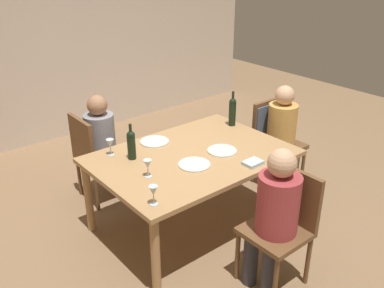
{
  "coord_description": "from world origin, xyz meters",
  "views": [
    {
      "loc": [
        -2.12,
        -2.57,
        2.38
      ],
      "look_at": [
        0.0,
        0.0,
        0.84
      ],
      "focal_mm": 39.5,
      "sensor_mm": 36.0,
      "label": 1
    }
  ],
  "objects_px": {
    "wine_bottle_tall_green": "(232,111)",
    "wine_glass_near_left": "(110,144)",
    "wine_glass_centre": "(153,191)",
    "wine_glass_near_right": "(148,165)",
    "dinner_plate_host": "(155,142)",
    "dinner_plate_guest_left": "(194,164)",
    "handbag": "(134,176)",
    "person_man_guest": "(103,139)",
    "wine_bottle_dark_red": "(131,144)",
    "chair_near": "(284,220)",
    "dining_table": "(192,162)",
    "chair_right_end": "(272,130)",
    "person_woman_host": "(275,211)",
    "dinner_plate_guest_right": "(222,151)",
    "chair_far_left": "(94,152)",
    "person_man_bearded": "(283,130)"
  },
  "relations": [
    {
      "from": "wine_glass_near_left",
      "to": "dinner_plate_host",
      "type": "bearing_deg",
      "value": -3.12
    },
    {
      "from": "dinner_plate_guest_left",
      "to": "wine_glass_near_left",
      "type": "bearing_deg",
      "value": 125.53
    },
    {
      "from": "handbag",
      "to": "wine_glass_centre",
      "type": "bearing_deg",
      "value": -115.74
    },
    {
      "from": "dining_table",
      "to": "dinner_plate_guest_right",
      "type": "xyz_separation_m",
      "value": [
        0.24,
        -0.12,
        0.08
      ]
    },
    {
      "from": "person_man_guest",
      "to": "wine_glass_near_right",
      "type": "relative_size",
      "value": 7.47
    },
    {
      "from": "wine_bottle_tall_green",
      "to": "dinner_plate_guest_left",
      "type": "distance_m",
      "value": 0.98
    },
    {
      "from": "chair_far_left",
      "to": "dinner_plate_guest_left",
      "type": "relative_size",
      "value": 3.41
    },
    {
      "from": "dining_table",
      "to": "wine_bottle_tall_green",
      "type": "xyz_separation_m",
      "value": [
        0.75,
        0.26,
        0.23
      ]
    },
    {
      "from": "chair_right_end",
      "to": "person_woman_host",
      "type": "relative_size",
      "value": 0.8
    },
    {
      "from": "chair_near",
      "to": "wine_bottle_dark_red",
      "type": "xyz_separation_m",
      "value": [
        -0.54,
        1.24,
        0.34
      ]
    },
    {
      "from": "person_man_bearded",
      "to": "wine_bottle_dark_red",
      "type": "distance_m",
      "value": 1.72
    },
    {
      "from": "wine_glass_centre",
      "to": "dinner_plate_guest_right",
      "type": "relative_size",
      "value": 0.57
    },
    {
      "from": "wine_glass_centre",
      "to": "wine_glass_near_right",
      "type": "relative_size",
      "value": 1.0
    },
    {
      "from": "dining_table",
      "to": "person_man_guest",
      "type": "xyz_separation_m",
      "value": [
        -0.36,
        0.98,
        -0.02
      ]
    },
    {
      "from": "dining_table",
      "to": "chair_far_left",
      "type": "bearing_deg",
      "value": 115.61
    },
    {
      "from": "wine_glass_centre",
      "to": "dinner_plate_guest_left",
      "type": "bearing_deg",
      "value": 24.62
    },
    {
      "from": "wine_bottle_dark_red",
      "to": "wine_glass_centre",
      "type": "relative_size",
      "value": 2.15
    },
    {
      "from": "wine_glass_near_right",
      "to": "chair_far_left",
      "type": "bearing_deg",
      "value": 87.02
    },
    {
      "from": "chair_near",
      "to": "handbag",
      "type": "bearing_deg",
      "value": 3.46
    },
    {
      "from": "wine_glass_near_left",
      "to": "dinner_plate_guest_right",
      "type": "distance_m",
      "value": 0.99
    },
    {
      "from": "person_woman_host",
      "to": "person_man_bearded",
      "type": "relative_size",
      "value": 1.02
    },
    {
      "from": "person_woman_host",
      "to": "wine_glass_centre",
      "type": "height_order",
      "value": "person_woman_host"
    },
    {
      "from": "chair_right_end",
      "to": "chair_far_left",
      "type": "height_order",
      "value": "same"
    },
    {
      "from": "wine_glass_centre",
      "to": "wine_glass_near_right",
      "type": "distance_m",
      "value": 0.41
    },
    {
      "from": "chair_far_left",
      "to": "person_man_bearded",
      "type": "bearing_deg",
      "value": 59.4
    },
    {
      "from": "dining_table",
      "to": "wine_glass_centre",
      "type": "distance_m",
      "value": 0.86
    },
    {
      "from": "wine_bottle_tall_green",
      "to": "wine_glass_near_left",
      "type": "height_order",
      "value": "wine_bottle_tall_green"
    },
    {
      "from": "wine_glass_near_right",
      "to": "dinner_plate_host",
      "type": "relative_size",
      "value": 0.55
    },
    {
      "from": "dinner_plate_guest_right",
      "to": "wine_glass_near_right",
      "type": "bearing_deg",
      "value": 177.33
    },
    {
      "from": "chair_near",
      "to": "dinner_plate_guest_right",
      "type": "relative_size",
      "value": 3.5
    },
    {
      "from": "chair_near",
      "to": "person_man_bearded",
      "type": "height_order",
      "value": "person_man_bearded"
    },
    {
      "from": "wine_glass_near_right",
      "to": "handbag",
      "type": "relative_size",
      "value": 0.53
    },
    {
      "from": "wine_bottle_tall_green",
      "to": "wine_bottle_dark_red",
      "type": "distance_m",
      "value": 1.2
    },
    {
      "from": "chair_right_end",
      "to": "wine_glass_near_right",
      "type": "distance_m",
      "value": 1.78
    },
    {
      "from": "person_man_bearded",
      "to": "dinner_plate_guest_right",
      "type": "xyz_separation_m",
      "value": [
        -0.98,
        -0.1,
        0.09
      ]
    },
    {
      "from": "wine_bottle_tall_green",
      "to": "wine_glass_near_left",
      "type": "xyz_separation_m",
      "value": [
        -1.3,
        0.18,
        -0.05
      ]
    },
    {
      "from": "chair_near",
      "to": "wine_glass_centre",
      "type": "height_order",
      "value": "chair_near"
    },
    {
      "from": "chair_near",
      "to": "dinner_plate_host",
      "type": "bearing_deg",
      "value": 7.99
    },
    {
      "from": "chair_near",
      "to": "wine_bottle_dark_red",
      "type": "bearing_deg",
      "value": 23.39
    },
    {
      "from": "dining_table",
      "to": "wine_glass_centre",
      "type": "height_order",
      "value": "wine_glass_centre"
    },
    {
      "from": "dinner_plate_guest_left",
      "to": "wine_bottle_tall_green",
      "type": "bearing_deg",
      "value": 26.77
    },
    {
      "from": "person_woman_host",
      "to": "wine_glass_centre",
      "type": "relative_size",
      "value": 7.7
    },
    {
      "from": "chair_near",
      "to": "person_woman_host",
      "type": "distance_m",
      "value": 0.17
    },
    {
      "from": "wine_glass_centre",
      "to": "handbag",
      "type": "bearing_deg",
      "value": 64.26
    },
    {
      "from": "wine_bottle_tall_green",
      "to": "wine_glass_near_left",
      "type": "relative_size",
      "value": 2.41
    },
    {
      "from": "person_man_guest",
      "to": "wine_bottle_dark_red",
      "type": "height_order",
      "value": "person_man_guest"
    },
    {
      "from": "dining_table",
      "to": "handbag",
      "type": "relative_size",
      "value": 6.05
    },
    {
      "from": "chair_right_end",
      "to": "dinner_plate_guest_right",
      "type": "bearing_deg",
      "value": 14.2
    },
    {
      "from": "person_man_guest",
      "to": "wine_glass_near_right",
      "type": "distance_m",
      "value": 1.1
    },
    {
      "from": "chair_right_end",
      "to": "handbag",
      "type": "bearing_deg",
      "value": -34.14
    }
  ]
}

